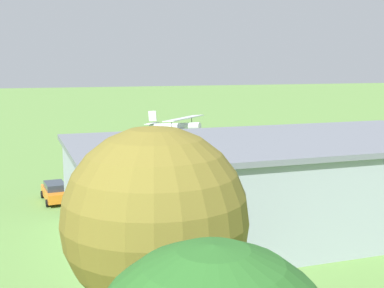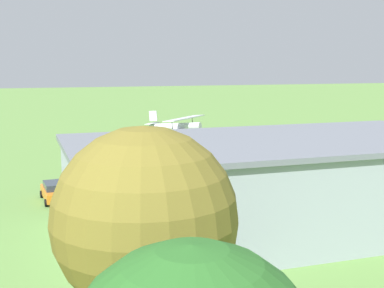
{
  "view_description": "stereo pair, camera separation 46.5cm",
  "coord_description": "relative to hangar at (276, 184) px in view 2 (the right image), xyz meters",
  "views": [
    {
      "loc": [
        21.65,
        62.11,
        11.87
      ],
      "look_at": [
        3.75,
        8.51,
        2.97
      ],
      "focal_mm": 48.07,
      "sensor_mm": 36.0,
      "label": 1
    },
    {
      "loc": [
        21.21,
        62.26,
        11.87
      ],
      "look_at": [
        3.75,
        8.51,
        2.97
      ],
      "focal_mm": 48.07,
      "sensor_mm": 36.0,
      "label": 2
    }
  ],
  "objects": [
    {
      "name": "person_crossing_taxiway",
      "position": [
        -7.6,
        -15.59,
        -2.42
      ],
      "size": [
        0.52,
        0.52,
        1.75
      ],
      "color": "#B23333",
      "rests_on": "ground_plane"
    },
    {
      "name": "person_walking_on_apron",
      "position": [
        13.39,
        -16.49,
        -2.48
      ],
      "size": [
        0.43,
        0.43,
        1.66
      ],
      "color": "navy",
      "rests_on": "ground_plane"
    },
    {
      "name": "car_orange",
      "position": [
        14.88,
        -12.59,
        -2.44
      ],
      "size": [
        2.33,
        4.76,
        1.65
      ],
      "color": "orange",
      "rests_on": "ground_plane"
    },
    {
      "name": "ground_plane",
      "position": [
        -4.32,
        -29.81,
        -3.3
      ],
      "size": [
        400.0,
        400.0,
        0.0
      ],
      "primitive_type": "plane",
      "color": "#608C42"
    },
    {
      "name": "person_near_hangar_door",
      "position": [
        10.81,
        -17.92,
        -2.47
      ],
      "size": [
        0.52,
        0.52,
        1.67
      ],
      "color": "orange",
      "rests_on": "ground_plane"
    },
    {
      "name": "biplane",
      "position": [
        -1.22,
        -29.25,
        0.78
      ],
      "size": [
        8.03,
        8.03,
        3.5
      ],
      "color": "silver"
    },
    {
      "name": "hangar",
      "position": [
        0.0,
        0.0,
        0.0
      ],
      "size": [
        29.64,
        14.98,
        6.59
      ],
      "color": "#99A3AD",
      "rests_on": "ground_plane"
    },
    {
      "name": "person_watching_takeoff",
      "position": [
        0.7,
        -18.89,
        -2.42
      ],
      "size": [
        0.52,
        0.52,
        1.77
      ],
      "color": "#33723F",
      "rests_on": "ground_plane"
    },
    {
      "name": "person_by_parked_cars",
      "position": [
        -15.11,
        -17.0,
        -2.42
      ],
      "size": [
        0.38,
        0.38,
        1.76
      ],
      "color": "navy",
      "rests_on": "ground_plane"
    },
    {
      "name": "tree_by_windsock",
      "position": [
        13.41,
        16.87,
        3.61
      ],
      "size": [
        6.03,
        6.03,
        9.95
      ],
      "color": "brown",
      "rests_on": "ground_plane"
    },
    {
      "name": "car_black",
      "position": [
        -12.81,
        -14.51,
        -2.46
      ],
      "size": [
        1.94,
        4.51,
        1.61
      ],
      "color": "black",
      "rests_on": "ground_plane"
    }
  ]
}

